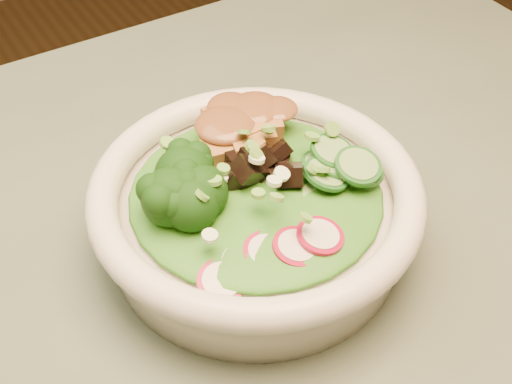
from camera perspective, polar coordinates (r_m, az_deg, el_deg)
salad_bowl at (r=0.51m, az=0.00°, el=-1.49°), size 0.24×0.24×0.06m
lettuce_bed at (r=0.50m, az=0.00°, el=0.08°), size 0.18×0.18×0.02m
broccoli_florets at (r=0.48m, az=-6.32°, el=0.02°), size 0.08×0.08×0.04m
radish_slices at (r=0.46m, az=2.05°, el=-4.50°), size 0.10×0.06×0.02m
cucumber_slices at (r=0.50m, az=6.38°, el=1.86°), size 0.08×0.08×0.03m
mushroom_heap at (r=0.50m, az=-0.29°, el=1.87°), size 0.08×0.08×0.04m
tofu_cubes at (r=0.53m, az=-1.26°, el=4.86°), size 0.09×0.07×0.03m
peanut_sauce at (r=0.52m, az=-1.28°, el=5.84°), size 0.06×0.05×0.01m
scallion_garnish at (r=0.48m, az=0.00°, el=1.84°), size 0.17×0.17×0.02m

